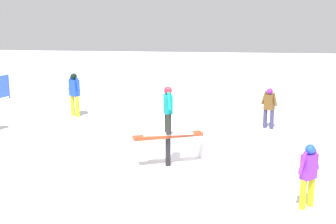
{
  "coord_description": "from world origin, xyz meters",
  "views": [
    {
      "loc": [
        -1.22,
        11.77,
        4.22
      ],
      "look_at": [
        0.0,
        0.0,
        1.47
      ],
      "focal_mm": 50.0,
      "sensor_mm": 36.0,
      "label": 1
    }
  ],
  "objects_px": {
    "main_rider_on_rail": "(168,111)",
    "loose_snowboard_white": "(320,149)",
    "bystander_blue": "(74,92)",
    "bystander_brown": "(269,106)",
    "bystander_purple": "(308,173)",
    "rail_feature": "(168,140)"
  },
  "relations": [
    {
      "from": "bystander_purple",
      "to": "loose_snowboard_white",
      "type": "xyz_separation_m",
      "value": [
        -1.14,
        -4.17,
        -0.77
      ]
    },
    {
      "from": "bystander_blue",
      "to": "bystander_purple",
      "type": "bearing_deg",
      "value": 168.66
    },
    {
      "from": "rail_feature",
      "to": "bystander_blue",
      "type": "distance_m",
      "value": 6.67
    },
    {
      "from": "bystander_brown",
      "to": "loose_snowboard_white",
      "type": "height_order",
      "value": "bystander_brown"
    },
    {
      "from": "rail_feature",
      "to": "bystander_purple",
      "type": "height_order",
      "value": "bystander_purple"
    },
    {
      "from": "rail_feature",
      "to": "bystander_brown",
      "type": "relative_size",
      "value": 1.31
    },
    {
      "from": "bystander_blue",
      "to": "bystander_brown",
      "type": "xyz_separation_m",
      "value": [
        -7.18,
        1.04,
        -0.14
      ]
    },
    {
      "from": "bystander_brown",
      "to": "loose_snowboard_white",
      "type": "distance_m",
      "value": 2.77
    },
    {
      "from": "bystander_purple",
      "to": "loose_snowboard_white",
      "type": "bearing_deg",
      "value": 33.97
    },
    {
      "from": "main_rider_on_rail",
      "to": "bystander_brown",
      "type": "relative_size",
      "value": 0.96
    },
    {
      "from": "main_rider_on_rail",
      "to": "bystander_purple",
      "type": "relative_size",
      "value": 0.97
    },
    {
      "from": "rail_feature",
      "to": "main_rider_on_rail",
      "type": "height_order",
      "value": "main_rider_on_rail"
    },
    {
      "from": "bystander_brown",
      "to": "rail_feature",
      "type": "bearing_deg",
      "value": 87.87
    },
    {
      "from": "rail_feature",
      "to": "bystander_brown",
      "type": "xyz_separation_m",
      "value": [
        -3.06,
        -4.19,
        0.08
      ]
    },
    {
      "from": "main_rider_on_rail",
      "to": "bystander_purple",
      "type": "xyz_separation_m",
      "value": [
        -3.19,
        2.31,
        -0.71
      ]
    },
    {
      "from": "main_rider_on_rail",
      "to": "bystander_blue",
      "type": "xyz_separation_m",
      "value": [
        4.12,
        -5.23,
        -0.56
      ]
    },
    {
      "from": "main_rider_on_rail",
      "to": "loose_snowboard_white",
      "type": "distance_m",
      "value": 4.94
    },
    {
      "from": "bystander_brown",
      "to": "loose_snowboard_white",
      "type": "relative_size",
      "value": 1.13
    },
    {
      "from": "main_rider_on_rail",
      "to": "bystander_blue",
      "type": "bearing_deg",
      "value": -66.32
    },
    {
      "from": "rail_feature",
      "to": "bystander_purple",
      "type": "bearing_deg",
      "value": 121.64
    },
    {
      "from": "rail_feature",
      "to": "main_rider_on_rail",
      "type": "distance_m",
      "value": 0.78
    },
    {
      "from": "bystander_purple",
      "to": "loose_snowboard_white",
      "type": "distance_m",
      "value": 4.39
    }
  ]
}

